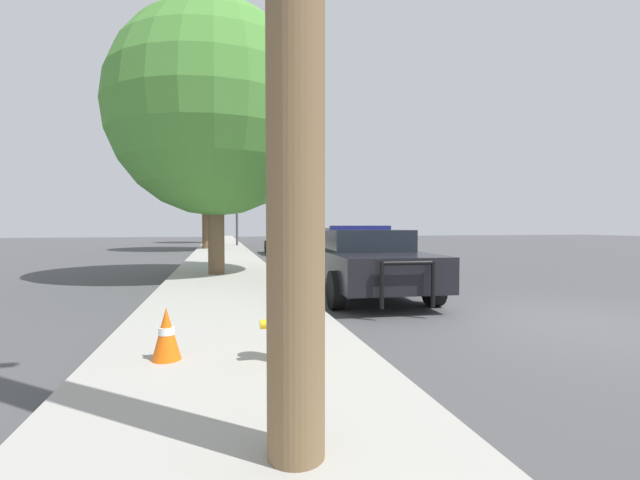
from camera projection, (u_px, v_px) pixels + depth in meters
ground_plane at (566, 323)px, 6.65m from camera, size 110.00×110.00×0.00m
sidewalk_left at (232, 338)px, 5.48m from camera, size 3.00×110.00×0.13m
police_car at (363, 259)px, 9.39m from camera, size 2.31×5.12×1.51m
fire_hydrant at (288, 319)px, 4.34m from camera, size 0.56×0.25×0.80m
traffic_light at (257, 199)px, 30.45m from camera, size 3.45×0.35×4.61m
car_background_oncoming at (318, 236)px, 34.92m from camera, size 2.03×4.11×1.31m
car_background_midblock at (287, 241)px, 22.58m from camera, size 2.01×4.48×1.33m
box_truck at (300, 223)px, 39.02m from camera, size 2.67×6.66×3.32m
tree_sidewalk_far at (210, 181)px, 36.88m from camera, size 3.96×3.96×7.27m
tree_sidewalk_near at (215, 112)px, 12.12m from camera, size 5.92×5.92×7.58m
tree_sidewalk_mid at (205, 160)px, 25.75m from camera, size 5.88×5.88×8.31m
traffic_cone at (166, 333)px, 4.39m from camera, size 0.30×0.30×0.54m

